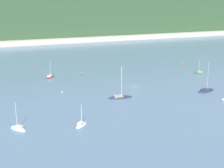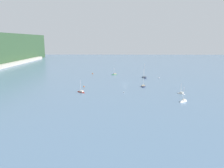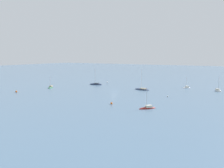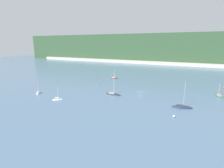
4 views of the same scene
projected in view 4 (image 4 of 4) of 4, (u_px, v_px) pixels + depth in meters
The scene contains 13 objects.
ground_plane at pixel (140, 92), 91.91m from camera, with size 600.00×600.00×0.00m, color slate.
hillside_ridge at pixel (178, 48), 240.43m from camera, with size 457.17×89.92×36.89m.
shore_town_strip at pixel (172, 64), 201.77m from camera, with size 388.59×6.00×3.68m.
sailboat_0 at pixel (219, 96), 83.21m from camera, with size 4.01×5.93×7.05m.
sailboat_1 at pixel (113, 94), 86.63m from camera, with size 8.73×3.82×11.75m.
sailboat_2 at pixel (38, 93), 88.55m from camera, with size 4.37×5.06×8.47m.
sailboat_3 at pixel (114, 78), 126.10m from camera, with size 5.44×5.74×7.60m.
sailboat_4 at pixel (182, 108), 68.93m from camera, with size 8.45×4.46×11.83m.
sailboat_5 at pixel (58, 99), 78.72m from camera, with size 4.60×4.40×6.47m.
mooring_buoy_0 at pixel (133, 80), 120.50m from camera, with size 0.80×0.80×0.80m.
mooring_buoy_1 at pixel (174, 116), 59.94m from camera, with size 0.82×0.82×0.82m.
mooring_buoy_2 at pixel (223, 88), 98.09m from camera, with size 0.89×0.89×0.89m.
mooring_buoy_3 at pixel (97, 85), 105.18m from camera, with size 0.56×0.56×0.56m.
Camera 4 is at (25.39, -86.17, 24.83)m, focal length 28.00 mm.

